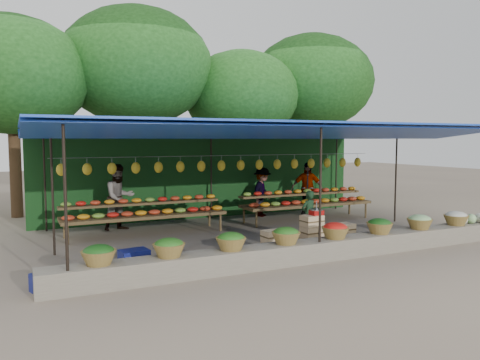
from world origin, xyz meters
name	(u,v)px	position (x,y,z in m)	size (l,w,h in m)	color
ground	(254,235)	(0.00, 0.00, 0.00)	(60.00, 60.00, 0.00)	#6C5D4F
stone_curb	(315,250)	(0.00, -2.75, 0.20)	(10.60, 0.55, 0.40)	#655E51
stall_canopy	(253,131)	(0.00, 0.06, 2.68)	(10.80, 6.60, 2.82)	black
produce_baskets	(311,233)	(-0.10, -2.75, 0.56)	(8.98, 0.58, 0.34)	brown
netting_backdrop	(208,178)	(0.00, 3.15, 1.25)	(10.60, 0.06, 2.50)	#184419
tree_row	(191,79)	(0.50, 6.09, 4.70)	(16.51, 5.50, 7.12)	#312312
fruit_table_left	(145,211)	(-2.49, 1.35, 0.61)	(4.21, 0.95, 0.93)	#4F3B1F
fruit_table_right	(306,200)	(2.51, 1.35, 0.61)	(4.21, 0.95, 0.93)	#4F3B1F
crate_counter	(311,235)	(0.45, -1.92, 0.31)	(2.37, 0.36, 0.77)	tan
weighing_scale	(316,212)	(0.60, -1.92, 0.84)	(0.28, 0.28, 0.30)	#A90F0D
vendor_seated	(309,214)	(1.08, -0.90, 0.60)	(0.44, 0.29, 1.20)	#17341C
customer_left	(119,197)	(-2.98, 2.17, 0.90)	(0.88, 0.68, 1.81)	slate
customer_mid	(262,192)	(1.64, 2.57, 0.79)	(1.02, 0.58, 1.58)	slate
customer_right	(307,189)	(3.08, 2.17, 0.86)	(1.01, 0.42, 1.73)	slate
blue_crate_front	(49,282)	(-5.06, -2.52, 0.15)	(0.50, 0.36, 0.30)	navy
blue_crate_back	(134,258)	(-3.46, -1.62, 0.16)	(0.54, 0.39, 0.32)	navy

